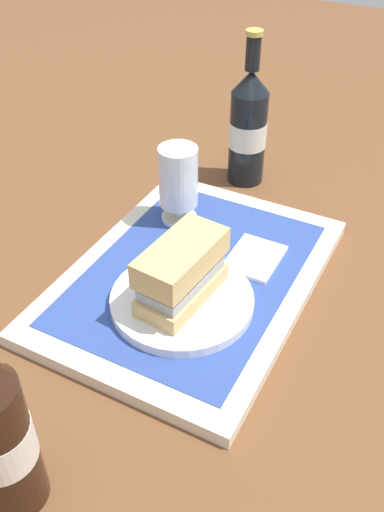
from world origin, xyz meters
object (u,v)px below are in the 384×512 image
plate (182,300)px  sandwich (183,270)px  beer_bottle (248,127)px  beer_glass (178,182)px

plate → sandwich: bearing=-5.5°
beer_bottle → sandwich: bearing=-169.5°
plate → sandwich: 0.05m
sandwich → beer_bottle: beer_bottle is taller
plate → beer_glass: bearing=29.9°
beer_glass → beer_bottle: (0.19, -0.03, 0.02)m
plate → beer_glass: (0.17, 0.10, 0.06)m
beer_glass → plate: bearing=-150.1°
sandwich → beer_glass: size_ratio=1.09×
plate → sandwich: sandwich is taller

